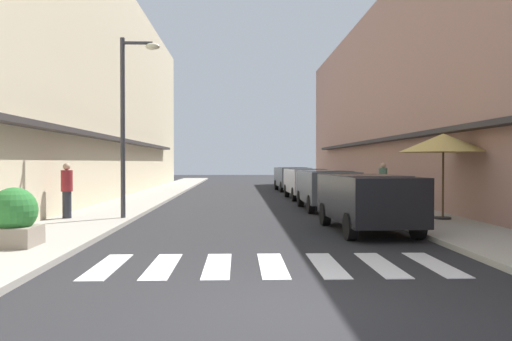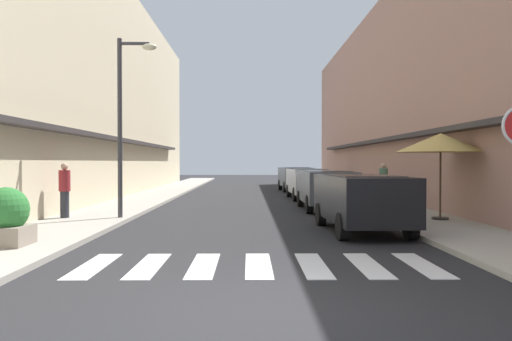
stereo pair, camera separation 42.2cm
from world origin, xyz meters
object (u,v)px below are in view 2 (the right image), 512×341
object	(u,v)px
street_lamp	(126,108)
cafe_umbrella	(441,143)
pedestrian_walking_near	(65,189)
parked_car_far	(308,180)
parked_car_distant	(295,176)
parked_car_mid	(326,185)
pedestrian_walking_far	(383,182)
parked_car_near	(362,196)
planter_corner	(6,217)

from	to	relation	value
street_lamp	cafe_umbrella	distance (m)	9.41
street_lamp	pedestrian_walking_near	xyz separation A→B (m)	(-1.84, -0.08, -2.43)
parked_car_far	parked_car_distant	world-z (taller)	same
parked_car_far	cafe_umbrella	distance (m)	10.27
parked_car_mid	cafe_umbrella	xyz separation A→B (m)	(2.72, -4.22, 1.43)
parked_car_far	street_lamp	distance (m)	11.54
parked_car_far	pedestrian_walking_near	bearing A→B (deg)	-132.54
parked_car_mid	parked_car_distant	world-z (taller)	same
pedestrian_walking_near	pedestrian_walking_far	size ratio (longest dim) A/B	1.00
parked_car_mid	parked_car_far	size ratio (longest dim) A/B	0.94
parked_car_near	pedestrian_walking_near	world-z (taller)	pedestrian_walking_near
parked_car_distant	pedestrian_walking_far	xyz separation A→B (m)	(2.52, -11.07, 0.06)
parked_car_near	cafe_umbrella	bearing A→B (deg)	33.77
planter_corner	pedestrian_walking_near	xyz separation A→B (m)	(-0.65, 5.08, 0.30)
parked_car_distant	planter_corner	size ratio (longest dim) A/B	3.70
parked_car_near	cafe_umbrella	xyz separation A→B (m)	(2.72, 1.82, 1.43)
parked_car_mid	parked_car_distant	distance (m)	12.41
parked_car_mid	cafe_umbrella	bearing A→B (deg)	-57.25
cafe_umbrella	parked_car_distant	bearing A→B (deg)	99.27
parked_car_far	cafe_umbrella	size ratio (longest dim) A/B	1.75
parked_car_distant	pedestrian_walking_far	world-z (taller)	pedestrian_walking_far
street_lamp	pedestrian_walking_near	world-z (taller)	street_lamp
parked_car_mid	planter_corner	xyz separation A→B (m)	(-7.79, -8.70, -0.24)
planter_corner	street_lamp	bearing A→B (deg)	77.05
parked_car_near	pedestrian_walking_far	world-z (taller)	pedestrian_walking_far
planter_corner	pedestrian_walking_near	bearing A→B (deg)	97.29
parked_car_near	street_lamp	xyz separation A→B (m)	(-6.60, 2.50, 2.50)
parked_car_distant	pedestrian_walking_near	xyz separation A→B (m)	(-8.44, -16.02, 0.07)
pedestrian_walking_near	parked_car_far	bearing A→B (deg)	-4.85
cafe_umbrella	pedestrian_walking_far	xyz separation A→B (m)	(-0.19, 5.56, -1.37)
parked_car_mid	parked_car_distant	bearing A→B (deg)	90.00
cafe_umbrella	planter_corner	world-z (taller)	cafe_umbrella
parked_car_far	cafe_umbrella	xyz separation A→B (m)	(2.72, -9.80, 1.43)
parked_car_far	planter_corner	size ratio (longest dim) A/B	3.83
parked_car_far	planter_corner	distance (m)	16.27
pedestrian_walking_near	pedestrian_walking_far	distance (m)	12.03
parked_car_mid	planter_corner	world-z (taller)	parked_car_mid
parked_car_mid	planter_corner	size ratio (longest dim) A/B	3.61
planter_corner	pedestrian_walking_near	size ratio (longest dim) A/B	0.71
parked_car_far	parked_car_distant	bearing A→B (deg)	90.00
street_lamp	pedestrian_walking_near	size ratio (longest dim) A/B	3.27
cafe_umbrella	pedestrian_walking_near	world-z (taller)	cafe_umbrella
parked_car_distant	street_lamp	xyz separation A→B (m)	(-6.60, -15.95, 2.50)
parked_car_distant	street_lamp	size ratio (longest dim) A/B	0.80
parked_car_mid	cafe_umbrella	world-z (taller)	cafe_umbrella
parked_car_mid	pedestrian_walking_far	size ratio (longest dim) A/B	2.58
parked_car_distant	pedestrian_walking_near	distance (m)	18.11
parked_car_distant	street_lamp	bearing A→B (deg)	-112.50
parked_car_distant	cafe_umbrella	xyz separation A→B (m)	(2.72, -16.63, 1.43)
street_lamp	planter_corner	world-z (taller)	street_lamp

